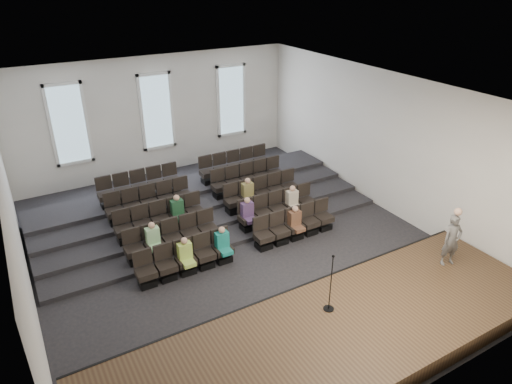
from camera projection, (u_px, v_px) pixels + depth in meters
The scene contains 14 objects.
ground at pixel (235, 245), 14.84m from camera, with size 14.00×14.00×0.00m, color black.
ceiling at pixel (231, 92), 12.62m from camera, with size 12.00×14.00×0.02m, color white.
wall_back at pixel (157, 116), 19.18m from camera, with size 12.00×0.04×5.00m, color silver.
wall_front at pixel (411, 312), 8.28m from camera, with size 12.00×0.04×5.00m, color silver.
wall_left at pixel (13, 226), 11.04m from camera, with size 0.04×14.00×5.00m, color silver.
wall_right at pixel (382, 141), 16.43m from camera, with size 0.04×14.00×5.00m, color silver.
stage at pixel (335, 338), 10.77m from camera, with size 11.80×3.60×0.50m, color #46331E.
stage_lip at pixel (293, 296), 12.14m from camera, with size 11.80×0.06×0.52m, color black.
risers at pixel (196, 201), 17.22m from camera, with size 11.80×4.80×0.60m.
seating_rows at pixel (214, 207), 15.73m from camera, with size 6.80×4.70×1.67m.
windows at pixel (157, 112), 19.04m from camera, with size 8.44×0.10×3.24m.
audience at pixel (230, 219), 14.73m from camera, with size 5.45×2.64×1.10m.
speaker at pixel (452, 240), 12.74m from camera, with size 0.56×0.37×1.55m, color #53514F.
mic_stand at pixel (330, 294), 11.11m from camera, with size 0.27×0.27×1.61m.
Camera 1 is at (-5.67, -11.20, 8.13)m, focal length 32.00 mm.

